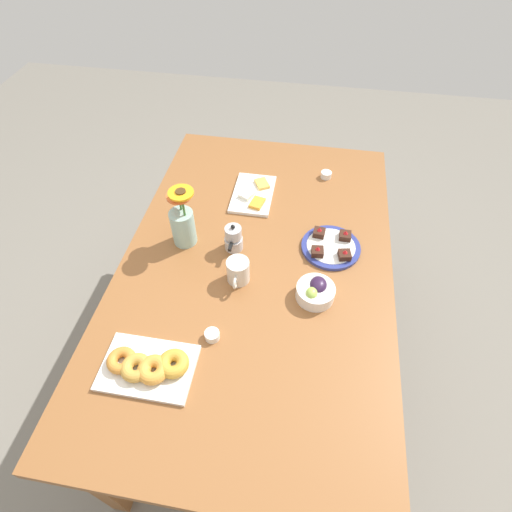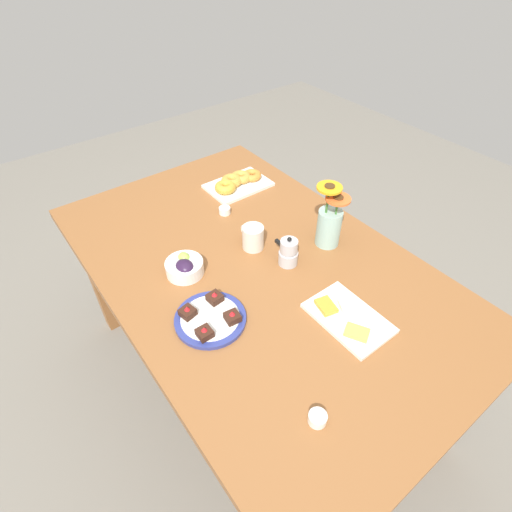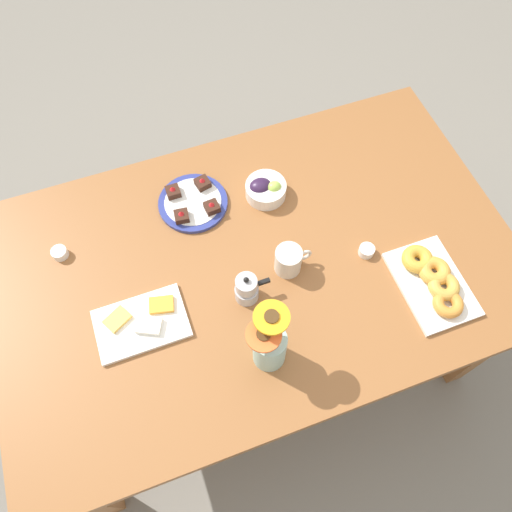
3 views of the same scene
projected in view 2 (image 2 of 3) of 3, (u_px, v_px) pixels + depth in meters
ground_plane at (256, 375)px, 1.94m from camera, size 6.00×6.00×0.00m
dining_table at (256, 281)px, 1.50m from camera, size 1.60×1.00×0.74m
coffee_mug at (253, 237)px, 1.49m from camera, size 0.12×0.08×0.09m
grape_bowl at (185, 267)px, 1.39m from camera, size 0.13×0.13×0.07m
cheese_platter at (347, 317)px, 1.25m from camera, size 0.26×0.17×0.03m
croissant_platter at (237, 182)px, 1.82m from camera, size 0.19×0.28×0.05m
jam_cup_honey at (318, 418)px, 1.00m from camera, size 0.05×0.05×0.03m
jam_cup_berry at (225, 210)px, 1.67m from camera, size 0.05×0.05×0.03m
dessert_plate at (210, 318)px, 1.24m from camera, size 0.23×0.23×0.05m
flower_vase at (329, 224)px, 1.47m from camera, size 0.12×0.11×0.26m
moka_pot at (288, 253)px, 1.42m from camera, size 0.11×0.07×0.12m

